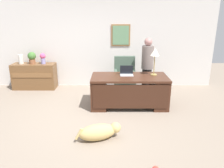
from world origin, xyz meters
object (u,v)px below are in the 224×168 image
Objects in this scene: desk at (130,90)px; dog_lying at (100,132)px; potted_plant at (32,57)px; desk_lamp at (155,54)px; credenza at (35,76)px; vase_with_flowers at (43,58)px; laptop at (127,73)px; person_standing at (148,67)px; armchair at (125,77)px; vase_empty at (21,59)px.

desk is 2.22× the size of dog_lying.
dog_lying is at bearing -53.43° from potted_plant.
credenza is at bearing 159.60° from desk_lamp.
laptop is at bearing -27.20° from vase_with_flowers.
person_standing is 5.03× the size of laptop.
person_standing reaches higher than laptop.
armchair reaches higher than desk.
desk_lamp is (0.66, -0.87, 0.82)m from armchair.
person_standing is 3.77m from vase_empty.
vase_with_flowers is at bearing 152.80° from laptop.
credenza is 3.44m from person_standing.
laptop is (-0.06, 0.16, 0.41)m from desk.
potted_plant is (-0.33, 0.00, 0.02)m from vase_with_flowers.
vase_with_flowers is (-2.45, 0.40, 0.48)m from armchair.
person_standing is at bearing 62.91° from dog_lying.
desk_lamp is at bearing 53.11° from dog_lying.
vase_with_flowers is at bearing 0.00° from potted_plant.
potted_plant is at bearing 155.62° from laptop.
vase_empty reaches higher than credenza.
desk is at bearing -166.94° from desk_lamp.
potted_plant reaches higher than vase_with_flowers.
person_standing is at bearing 46.85° from laptop.
armchair reaches higher than laptop.
laptop is at bearing -24.52° from credenza.
laptop is 0.99× the size of vase_with_flowers.
desk is 5.75× the size of laptop.
person_standing is 4.97× the size of vase_with_flowers.
potted_plant is (-2.18, 2.94, 0.82)m from dog_lying.
dog_lying is (2.16, -2.94, -0.23)m from credenza.
potted_plant is at bearing 176.29° from credenza.
person_standing reaches higher than potted_plant.
armchair is 2.85m from potted_plant.
laptop is 3.36m from vase_empty.
vase_empty is at bearing 156.01° from desk.
vase_with_flowers is (-2.51, 1.41, 0.54)m from desk.
vase_empty is (-3.11, 1.26, 0.09)m from laptop.
credenza reaches higher than dog_lying.
credenza is 3.97× the size of vase_with_flowers.
vase_with_flowers is 0.33m from potted_plant.
desk is 5.11× the size of potted_plant.
credenza is at bearing -0.22° from vase_empty.
dog_lying is 2.95× the size of vase_empty.
armchair is (2.75, -0.40, 0.09)m from credenza.
desk_lamp is 2.05× the size of vase_with_flowers.
laptop is (-0.00, -0.85, 0.35)m from armchair.
vase_empty is (-3.78, 1.27, -0.38)m from desk_lamp.
dog_lying is 2.30× the size of potted_plant.
credenza is at bearing 126.32° from dog_lying.
dog_lying is at bearing -49.40° from vase_empty.
vase_with_flowers reaches higher than laptop.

